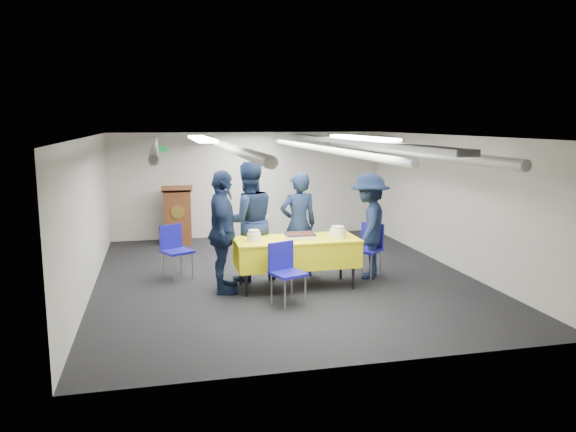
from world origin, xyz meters
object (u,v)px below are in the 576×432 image
object	(u,v)px
podium	(177,214)
sailor_d	(369,226)
serving_table	(296,252)
chair_right	(369,244)
chair_near	(285,267)
sheet_cake	(300,236)
chair_left	(174,246)
sailor_c	(223,232)
sailor_a	(298,225)
sailor_b	(248,221)

from	to	relation	value
podium	sailor_d	distance (m)	4.48
serving_table	chair_right	size ratio (longest dim) A/B	2.17
podium	chair_near	world-z (taller)	podium
chair_right	sheet_cake	bearing A→B (deg)	-164.07
chair_left	sailor_c	size ratio (longest dim) A/B	0.47
chair_near	chair_left	world-z (taller)	same
podium	chair_right	xyz separation A→B (m)	(2.99, -3.29, -0.08)
sheet_cake	chair_right	world-z (taller)	chair_right
chair_right	sailor_c	size ratio (longest dim) A/B	0.47
chair_near	sailor_a	bearing A→B (deg)	68.56
chair_left	sailor_b	xyz separation A→B (m)	(1.16, -0.38, 0.42)
serving_table	podium	bearing A→B (deg)	114.35
sailor_b	chair_right	bearing A→B (deg)	165.72
sheet_cake	chair_near	world-z (taller)	chair_near
sailor_c	serving_table	bearing A→B (deg)	-82.96
sailor_b	sailor_c	xyz separation A→B (m)	(-0.48, -0.61, -0.04)
chair_left	sailor_d	size ratio (longest dim) A/B	0.51
serving_table	podium	size ratio (longest dim) A/B	1.50
chair_near	sailor_c	size ratio (longest dim) A/B	0.47
sailor_b	serving_table	bearing A→B (deg)	129.05
sailor_a	sailor_b	distance (m)	0.84
podium	chair_near	bearing A→B (deg)	-73.32
chair_right	chair_left	world-z (taller)	same
chair_right	sailor_b	size ratio (longest dim) A/B	0.46
serving_table	chair_left	bearing A→B (deg)	151.43
sheet_cake	chair_left	bearing A→B (deg)	152.41
chair_near	chair_left	bearing A→B (deg)	130.55
serving_table	chair_near	world-z (taller)	chair_near
sailor_c	sailor_d	world-z (taller)	sailor_c
serving_table	podium	world-z (taller)	podium
chair_left	sailor_b	world-z (taller)	sailor_b
sheet_cake	sailor_c	bearing A→B (deg)	-179.39
sailor_a	sailor_d	size ratio (longest dim) A/B	1.01
chair_near	sailor_d	size ratio (longest dim) A/B	0.51
sailor_a	sailor_b	size ratio (longest dim) A/B	0.90
chair_right	sailor_b	bearing A→B (deg)	173.28
sailor_b	sailor_c	size ratio (longest dim) A/B	1.04
podium	sailor_d	world-z (taller)	sailor_d
podium	sailor_c	xyz separation A→B (m)	(0.53, -3.66, 0.30)
sailor_a	sailor_b	bearing A→B (deg)	-2.52
podium	chair_right	size ratio (longest dim) A/B	1.44
serving_table	chair_left	size ratio (longest dim) A/B	2.17
chair_left	chair_near	bearing A→B (deg)	-49.45
serving_table	sheet_cake	bearing A→B (deg)	7.61
sheet_cake	sailor_b	xyz separation A→B (m)	(-0.70, 0.60, 0.15)
sailor_b	sheet_cake	bearing A→B (deg)	132.01
sheet_cake	serving_table	bearing A→B (deg)	-172.39
chair_left	serving_table	bearing A→B (deg)	-28.57
chair_near	chair_left	size ratio (longest dim) A/B	1.00
serving_table	sheet_cake	distance (m)	0.26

